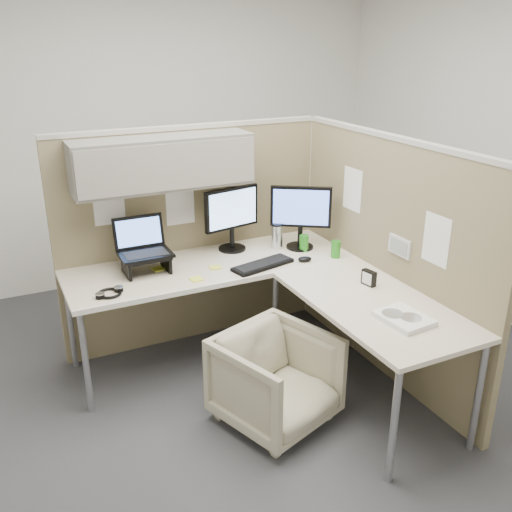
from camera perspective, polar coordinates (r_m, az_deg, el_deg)
name	(u,v)px	position (r m, az deg, el deg)	size (l,w,h in m)	color
ground	(259,389)	(3.91, 0.29, -13.16)	(4.50, 4.50, 0.00)	#323237
partition_back	(180,204)	(4.06, -7.63, 5.22)	(2.00, 0.36, 1.63)	#857857
partition_right	(384,257)	(3.91, 12.67, -0.09)	(0.07, 2.03, 1.63)	#857857
desk	(268,285)	(3.72, 1.18, -2.91)	(2.00, 1.98, 0.73)	beige
office_chair	(276,376)	(3.47, 2.01, -11.86)	(0.61, 0.57, 0.63)	#B4AF8F
monitor_left	(232,214)	(4.11, -2.44, 4.25)	(0.44, 0.20, 0.47)	black
monitor_right	(301,212)	(4.16, 4.50, 4.38)	(0.39, 0.27, 0.47)	black
laptop_station	(144,252)	(3.85, -11.12, 0.41)	(0.34, 0.29, 0.35)	black
keyboard	(263,265)	(3.89, 0.67, -0.90)	(0.44, 0.15, 0.02)	black
mouse	(305,259)	(3.99, 4.89, -0.31)	(0.10, 0.06, 0.03)	black
travel_mug	(277,236)	(4.20, 2.11, 2.04)	(0.09, 0.09, 0.19)	silver
soda_can_green	(336,249)	(4.07, 7.98, 0.67)	(0.07, 0.07, 0.12)	#268C1E
soda_can_silver	(304,243)	(4.17, 4.81, 1.30)	(0.07, 0.07, 0.12)	#268C1E
sticky_note_c	(158,269)	(3.90, -9.76, -1.27)	(0.08, 0.08, 0.01)	#DEE83D
sticky_note_d	(215,267)	(3.88, -4.10, -1.15)	(0.08, 0.08, 0.01)	#DEE83D
sticky_note_b	(246,271)	(3.81, -0.98, -1.51)	(0.08, 0.08, 0.01)	#DEE83D
sticky_note_a	(196,279)	(3.70, -6.00, -2.32)	(0.08, 0.08, 0.01)	#DEE83D
headphones	(110,293)	(3.59, -14.44, -3.60)	(0.19, 0.19, 0.03)	black
paper_stack	(404,318)	(3.27, 14.56, -6.05)	(0.25, 0.31, 0.03)	white
desk_clock	(369,278)	(3.66, 11.21, -2.16)	(0.06, 0.10, 0.10)	black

